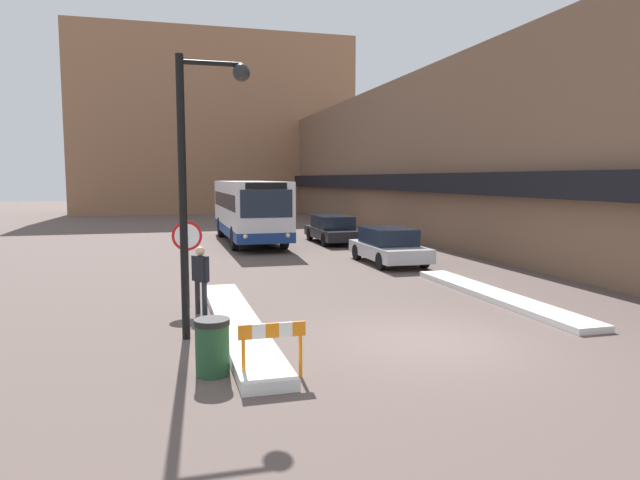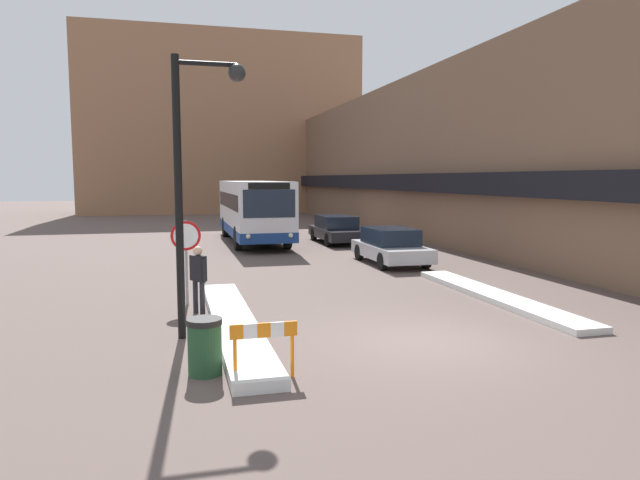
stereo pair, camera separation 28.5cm
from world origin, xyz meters
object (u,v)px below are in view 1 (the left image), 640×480
(parked_car_front, at_px, (389,246))
(pedestrian, at_px, (201,274))
(parked_car_back, at_px, (333,229))
(street_lamp, at_px, (198,163))
(construction_barricade, at_px, (272,340))
(trash_bin, at_px, (212,347))
(stop_sign, at_px, (187,245))
(city_bus, at_px, (249,209))

(parked_car_front, xyz_separation_m, pedestrian, (-7.48, -6.45, 0.30))
(parked_car_back, height_order, street_lamp, street_lamp)
(parked_car_front, distance_m, construction_barricade, 13.14)
(trash_bin, bearing_deg, street_lamp, 90.67)
(construction_barricade, bearing_deg, street_lamp, 108.43)
(parked_car_back, distance_m, trash_bin, 19.77)
(pedestrian, bearing_deg, parked_car_front, 99.78)
(parked_car_front, xyz_separation_m, street_lamp, (-7.61, -8.49, 2.87))
(pedestrian, distance_m, construction_barricade, 4.95)
(stop_sign, height_order, pedestrian, stop_sign)
(city_bus, relative_size, pedestrian, 6.19)
(parked_car_back, xyz_separation_m, street_lamp, (-7.61, -15.91, 2.86))
(city_bus, relative_size, parked_car_back, 2.20)
(pedestrian, bearing_deg, construction_barricade, -21.47)
(street_lamp, xyz_separation_m, trash_bin, (0.03, -2.34, -3.08))
(parked_car_back, bearing_deg, pedestrian, -118.33)
(pedestrian, height_order, construction_barricade, pedestrian)
(stop_sign, distance_m, construction_barricade, 6.12)
(city_bus, xyz_separation_m, parked_car_back, (4.06, -1.32, -1.01))
(stop_sign, bearing_deg, parked_car_back, 58.83)
(parked_car_back, height_order, stop_sign, stop_sign)
(city_bus, relative_size, street_lamp, 1.80)
(street_lamp, bearing_deg, parked_car_back, 64.45)
(street_lamp, distance_m, trash_bin, 3.87)
(street_lamp, bearing_deg, construction_barricade, -71.57)
(parked_car_front, bearing_deg, city_bus, 114.90)
(stop_sign, relative_size, trash_bin, 2.30)
(stop_sign, bearing_deg, trash_bin, -88.41)
(parked_car_front, relative_size, pedestrian, 2.56)
(stop_sign, xyz_separation_m, construction_barricade, (1.07, -5.96, -0.91))
(construction_barricade, bearing_deg, parked_car_front, 59.52)
(parked_car_front, distance_m, street_lamp, 11.76)
(parked_car_back, bearing_deg, trash_bin, -112.55)
(parked_car_front, height_order, parked_car_back, parked_car_back)
(construction_barricade, bearing_deg, stop_sign, 100.16)
(city_bus, relative_size, stop_sign, 4.68)
(parked_car_front, xyz_separation_m, stop_sign, (-7.73, -5.36, 0.88))
(construction_barricade, bearing_deg, parked_car_back, 70.43)
(trash_bin, xyz_separation_m, construction_barricade, (0.92, -0.49, 0.19))
(parked_car_front, distance_m, pedestrian, 9.89)
(parked_car_back, bearing_deg, street_lamp, -115.55)
(trash_bin, bearing_deg, pedestrian, 88.71)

